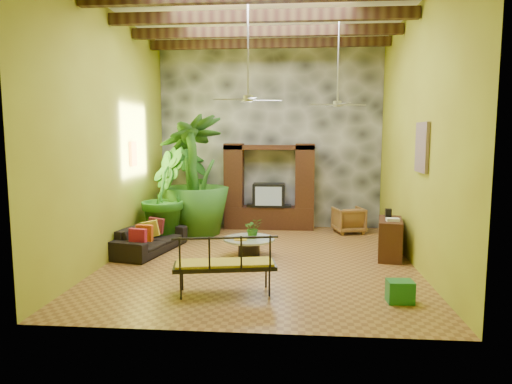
# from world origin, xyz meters

# --- Properties ---
(ground) EXTENTS (7.00, 7.00, 0.00)m
(ground) POSITION_xyz_m (0.00, 0.00, 0.00)
(ground) COLOR brown
(ground) RESTS_ON ground
(ceiling) EXTENTS (6.00, 7.00, 0.02)m
(ceiling) POSITION_xyz_m (0.00, 0.00, 5.00)
(ceiling) COLOR silver
(ceiling) RESTS_ON back_wall
(back_wall) EXTENTS (6.00, 0.02, 5.00)m
(back_wall) POSITION_xyz_m (0.00, 3.50, 2.50)
(back_wall) COLOR olive
(back_wall) RESTS_ON ground
(left_wall) EXTENTS (0.02, 7.00, 5.00)m
(left_wall) POSITION_xyz_m (-3.00, 0.00, 2.50)
(left_wall) COLOR olive
(left_wall) RESTS_ON ground
(right_wall) EXTENTS (0.02, 7.00, 5.00)m
(right_wall) POSITION_xyz_m (3.00, 0.00, 2.50)
(right_wall) COLOR olive
(right_wall) RESTS_ON ground
(stone_accent_wall) EXTENTS (5.98, 0.10, 4.98)m
(stone_accent_wall) POSITION_xyz_m (0.00, 3.44, 2.50)
(stone_accent_wall) COLOR #313337
(stone_accent_wall) RESTS_ON ground
(ceiling_beams) EXTENTS (5.95, 5.36, 0.22)m
(ceiling_beams) POSITION_xyz_m (0.00, 0.00, 4.78)
(ceiling_beams) COLOR #382612
(ceiling_beams) RESTS_ON ceiling
(entertainment_center) EXTENTS (2.40, 0.55, 2.30)m
(entertainment_center) POSITION_xyz_m (0.00, 3.14, 0.97)
(entertainment_center) COLOR black
(entertainment_center) RESTS_ON ground
(ceiling_fan_front) EXTENTS (1.28, 1.28, 1.86)m
(ceiling_fan_front) POSITION_xyz_m (-0.20, -0.40, 3.40)
(ceiling_fan_front) COLOR #A5A5AA
(ceiling_fan_front) RESTS_ON ceiling
(ceiling_fan_back) EXTENTS (1.28, 1.28, 1.86)m
(ceiling_fan_back) POSITION_xyz_m (1.60, 1.20, 3.40)
(ceiling_fan_back) COLOR #A5A5AA
(ceiling_fan_back) RESTS_ON ceiling
(wall_art_mask) EXTENTS (0.06, 0.32, 0.55)m
(wall_art_mask) POSITION_xyz_m (-2.96, 1.00, 2.10)
(wall_art_mask) COLOR gold
(wall_art_mask) RESTS_ON left_wall
(wall_art_painting) EXTENTS (0.06, 0.70, 0.90)m
(wall_art_painting) POSITION_xyz_m (2.96, -0.60, 2.30)
(wall_art_painting) COLOR #295A97
(wall_art_painting) RESTS_ON right_wall
(sofa) EXTENTS (1.20, 2.13, 0.59)m
(sofa) POSITION_xyz_m (-2.42, 0.42, 0.29)
(sofa) COLOR black
(sofa) RESTS_ON ground
(wicker_armchair) EXTENTS (0.88, 0.89, 0.67)m
(wicker_armchair) POSITION_xyz_m (2.09, 2.77, 0.33)
(wicker_armchair) COLOR olive
(wicker_armchair) RESTS_ON ground
(tall_plant_a) EXTENTS (1.49, 1.48, 2.38)m
(tall_plant_a) POSITION_xyz_m (-2.18, 3.15, 1.19)
(tall_plant_a) COLOR #216019
(tall_plant_a) RESTS_ON ground
(tall_plant_b) EXTENTS (1.20, 1.39, 2.24)m
(tall_plant_b) POSITION_xyz_m (-2.42, 1.42, 1.12)
(tall_plant_b) COLOR #23681B
(tall_plant_b) RESTS_ON ground
(tall_plant_c) EXTENTS (2.33, 2.33, 3.02)m
(tall_plant_c) POSITION_xyz_m (-1.82, 2.23, 1.51)
(tall_plant_c) COLOR #265A17
(tall_plant_c) RESTS_ON ground
(coffee_table) EXTENTS (1.07, 1.07, 0.40)m
(coffee_table) POSITION_xyz_m (-0.25, 0.16, 0.26)
(coffee_table) COLOR black
(coffee_table) RESTS_ON ground
(centerpiece_plant) EXTENTS (0.44, 0.41, 0.41)m
(centerpiece_plant) POSITION_xyz_m (-0.16, 0.21, 0.60)
(centerpiece_plant) COLOR #245B18
(centerpiece_plant) RESTS_ON coffee_table
(yellow_tray) EXTENTS (0.26, 0.19, 0.03)m
(yellow_tray) POSITION_xyz_m (-0.40, -0.01, 0.41)
(yellow_tray) COLOR gold
(yellow_tray) RESTS_ON coffee_table
(iron_bench) EXTENTS (1.69, 0.87, 0.57)m
(iron_bench) POSITION_xyz_m (-0.41, -2.13, 0.53)
(iron_bench) COLOR black
(iron_bench) RESTS_ON ground
(side_console) EXTENTS (0.62, 1.08, 0.81)m
(side_console) POSITION_xyz_m (2.65, 0.33, 0.41)
(side_console) COLOR #3C2013
(side_console) RESTS_ON ground
(green_bin) EXTENTS (0.40, 0.31, 0.34)m
(green_bin) POSITION_xyz_m (2.29, -2.23, 0.17)
(green_bin) COLOR #1F762E
(green_bin) RESTS_ON ground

